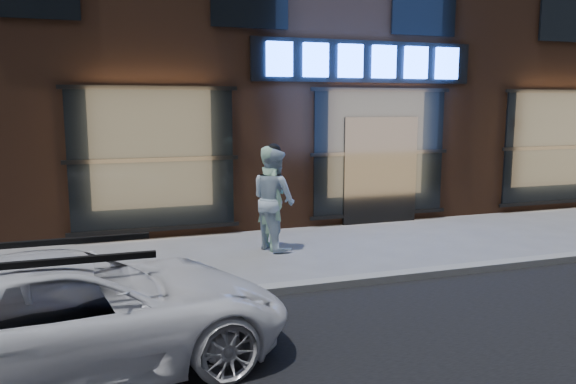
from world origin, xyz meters
name	(u,v)px	position (x,y,z in m)	size (l,w,h in m)	color
ground	(491,270)	(0.00, 0.00, 0.00)	(90.00, 90.00, 0.00)	slate
curb	(491,266)	(0.00, 0.00, 0.06)	(60.00, 0.25, 0.12)	gray
storefront_building	(316,16)	(0.00, 7.99, 5.15)	(30.20, 8.28, 10.30)	#54301E
man_bowtie	(271,198)	(-3.02, 2.42, 0.97)	(0.70, 0.46, 1.93)	#A0D3AC
man_cap	(274,199)	(-2.98, 2.42, 0.94)	(0.92, 0.71, 1.89)	silver
white_suv	(72,315)	(-6.32, -1.66, 0.61)	(2.03, 4.41, 1.23)	white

